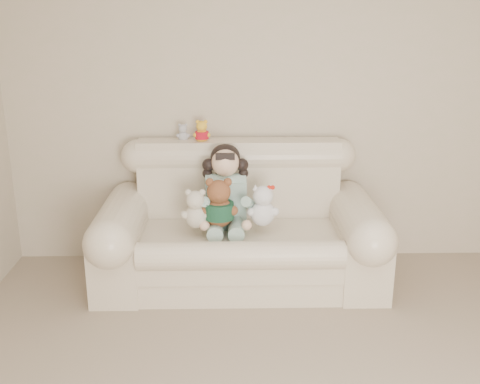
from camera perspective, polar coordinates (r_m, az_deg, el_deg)
name	(u,v)px	position (r m, az deg, el deg)	size (l,w,h in m)	color
wall_back	(292,102)	(4.51, 5.25, 9.04)	(4.50, 4.50, 0.00)	beige
sofa	(240,218)	(4.19, -0.03, -2.65)	(2.10, 0.95, 1.03)	beige
seated_child	(225,186)	(4.20, -1.47, 0.60)	(0.38, 0.47, 0.64)	#357764
brown_teddy	(219,198)	(4.01, -2.14, -0.62)	(0.27, 0.21, 0.42)	brown
white_cat	(263,201)	(4.05, 2.32, -0.92)	(0.23, 0.18, 0.36)	white
cream_teddy	(196,205)	(4.02, -4.48, -1.30)	(0.21, 0.16, 0.33)	beige
yellow_mini_bear	(202,129)	(4.37, -3.86, 6.31)	(0.13, 0.10, 0.21)	yellow
grey_mini_plush	(183,131)	(4.42, -5.75, 6.12)	(0.11, 0.08, 0.17)	#ABABB2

